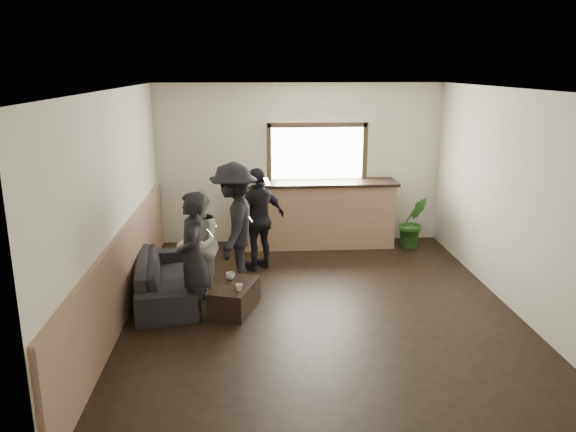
{
  "coord_description": "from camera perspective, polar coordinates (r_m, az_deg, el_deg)",
  "views": [
    {
      "loc": [
        -0.86,
        -6.73,
        3.06
      ],
      "look_at": [
        -0.38,
        0.4,
        1.15
      ],
      "focal_mm": 35.0,
      "sensor_mm": 36.0,
      "label": 1
    }
  ],
  "objects": [
    {
      "name": "person_d",
      "position": [
        8.61,
        -2.98,
        -0.32
      ],
      "size": [
        0.99,
        0.85,
        1.59
      ],
      "rotation": [
        0.0,
        0.0,
        -2.54
      ],
      "color": "black",
      "rests_on": "ground"
    },
    {
      "name": "sofa",
      "position": [
        7.85,
        -12.31,
        -6.14
      ],
      "size": [
        1.03,
        2.02,
        0.57
      ],
      "primitive_type": "imported",
      "rotation": [
        0.0,
        0.0,
        1.71
      ],
      "color": "black",
      "rests_on": "ground"
    },
    {
      "name": "room_shell",
      "position": [
        6.92,
        -2.72,
        1.63
      ],
      "size": [
        5.01,
        6.01,
        2.8
      ],
      "color": "silver",
      "rests_on": "ground"
    },
    {
      "name": "ground",
      "position": [
        7.44,
        3.17,
        -9.35
      ],
      "size": [
        5.0,
        6.0,
        0.01
      ],
      "primitive_type": "cube",
      "color": "black"
    },
    {
      "name": "person_b",
      "position": [
        7.67,
        -9.14,
        -2.8
      ],
      "size": [
        0.67,
        0.8,
        1.5
      ],
      "rotation": [
        0.0,
        0.0,
        -1.42
      ],
      "color": "beige",
      "rests_on": "ground"
    },
    {
      "name": "person_a",
      "position": [
        6.98,
        -9.64,
        -4.1
      ],
      "size": [
        0.5,
        0.64,
        1.61
      ],
      "rotation": [
        0.0,
        0.0,
        -1.44
      ],
      "color": "black",
      "rests_on": "ground"
    },
    {
      "name": "coffee_table",
      "position": [
        7.34,
        -5.4,
        -8.25
      ],
      "size": [
        0.67,
        0.9,
        0.35
      ],
      "primitive_type": "cube",
      "rotation": [
        0.0,
        0.0,
        -0.32
      ],
      "color": "black",
      "rests_on": "ground"
    },
    {
      "name": "potted_plant",
      "position": [
        9.96,
        12.56,
        -0.6
      ],
      "size": [
        0.56,
        0.49,
        0.91
      ],
      "primitive_type": "imported",
      "rotation": [
        0.0,
        0.0,
        0.18
      ],
      "color": "#2D6623",
      "rests_on": "ground"
    },
    {
      "name": "person_c",
      "position": [
        7.96,
        -5.48,
        -0.92
      ],
      "size": [
        0.78,
        1.22,
        1.79
      ],
      "rotation": [
        0.0,
        0.0,
        -1.68
      ],
      "color": "black",
      "rests_on": "ground"
    },
    {
      "name": "bar_counter",
      "position": [
        9.8,
        3.06,
        0.63
      ],
      "size": [
        2.7,
        0.68,
        2.13
      ],
      "color": "#9D7555",
      "rests_on": "ground"
    },
    {
      "name": "cup_a",
      "position": [
        7.44,
        -5.88,
        -6.08
      ],
      "size": [
        0.15,
        0.15,
        0.09
      ],
      "primitive_type": "imported",
      "rotation": [
        0.0,
        0.0,
        2.72
      ],
      "color": "silver",
      "rests_on": "coffee_table"
    },
    {
      "name": "cup_b",
      "position": [
        7.07,
        -4.98,
        -7.24
      ],
      "size": [
        0.12,
        0.12,
        0.09
      ],
      "primitive_type": "imported",
      "rotation": [
        0.0,
        0.0,
        4.28
      ],
      "color": "silver",
      "rests_on": "coffee_table"
    }
  ]
}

